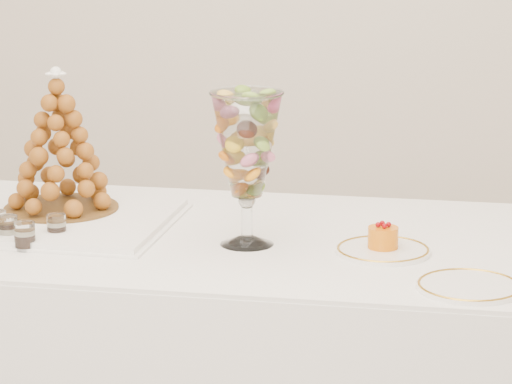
# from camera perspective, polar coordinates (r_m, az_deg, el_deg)

# --- Properties ---
(lace_tray) EXTENTS (0.64, 0.48, 0.02)m
(lace_tray) POSITION_cam_1_polar(r_m,az_deg,el_deg) (3.12, -9.97, -1.27)
(lace_tray) COLOR white
(lace_tray) RESTS_ON buffet_table
(macaron_vase) EXTENTS (0.17, 0.17, 0.37)m
(macaron_vase) POSITION_cam_1_polar(r_m,az_deg,el_deg) (2.84, -0.44, 2.14)
(macaron_vase) COLOR white
(macaron_vase) RESTS_ON buffet_table
(cake_plate) EXTENTS (0.22, 0.22, 0.01)m
(cake_plate) POSITION_cam_1_polar(r_m,az_deg,el_deg) (2.85, 5.99, -2.77)
(cake_plate) COLOR white
(cake_plate) RESTS_ON buffet_table
(spare_plate) EXTENTS (0.23, 0.23, 0.01)m
(spare_plate) POSITION_cam_1_polar(r_m,az_deg,el_deg) (2.63, 10.00, -4.41)
(spare_plate) COLOR white
(spare_plate) RESTS_ON buffet_table
(verrine_b) EXTENTS (0.06, 0.06, 0.06)m
(verrine_b) POSITION_cam_1_polar(r_m,az_deg,el_deg) (2.97, -11.59, -1.71)
(verrine_b) COLOR white
(verrine_b) RESTS_ON buffet_table
(verrine_c) EXTENTS (0.06, 0.06, 0.06)m
(verrine_c) POSITION_cam_1_polar(r_m,az_deg,el_deg) (2.97, -9.37, -1.63)
(verrine_c) COLOR white
(verrine_c) RESTS_ON buffet_table
(verrine_e) EXTENTS (0.06, 0.06, 0.07)m
(verrine_e) POSITION_cam_1_polar(r_m,az_deg,el_deg) (2.90, -10.83, -2.04)
(verrine_e) COLOR white
(verrine_e) RESTS_ON buffet_table
(croquembouche) EXTENTS (0.30, 0.30, 0.37)m
(croquembouche) POSITION_cam_1_polar(r_m,az_deg,el_deg) (3.14, -9.27, 2.39)
(croquembouche) COLOR brown
(croquembouche) RESTS_ON lace_tray
(mousse_cake) EXTENTS (0.07, 0.07, 0.06)m
(mousse_cake) POSITION_cam_1_polar(r_m,az_deg,el_deg) (2.85, 6.00, -2.12)
(mousse_cake) COLOR orange
(mousse_cake) RESTS_ON cake_plate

